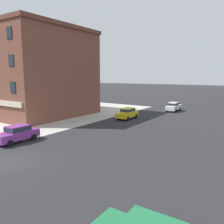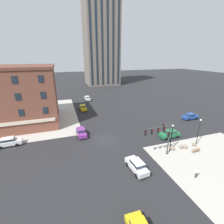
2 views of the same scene
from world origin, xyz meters
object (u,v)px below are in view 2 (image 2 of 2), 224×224
Objects in this scene: car_main_southbound_near at (137,165)px; car_cross_far at (83,107)px; pedestrian_at_curb at (197,172)px; street_lamp_corner_near at (172,135)px; bollard_sphere_curb_a at (173,148)px; bench_near_signal at (196,150)px; street_lamp_mid_sidewalk at (199,129)px; car_cross_westbound at (190,116)px; traffic_signal_main at (162,134)px; car_main_northbound_near at (81,132)px; car_main_mid at (87,98)px; bollard_sphere_curb_c at (185,147)px; car_parked_curb at (170,134)px; car_cross_eastbound at (9,142)px; bollard_sphere_curb_d at (194,144)px; bollard_sphere_curb_b at (181,147)px.

car_main_southbound_near is 31.39m from car_cross_far.
street_lamp_corner_near is at bearing 84.61° from pedestrian_at_curb.
bollard_sphere_curb_a is 4.02m from bench_near_signal.
street_lamp_mid_sidewalk reaches higher than car_cross_westbound.
street_lamp_corner_near is at bearing 159.94° from bench_near_signal.
traffic_signal_main is 6.92m from car_main_southbound_near.
traffic_signal_main reaches higher than car_cross_far.
bollard_sphere_curb_a reaches higher than bench_near_signal.
car_main_northbound_near is 29.88m from car_cross_westbound.
car_cross_far is at bearing 96.29° from car_main_southbound_near.
car_cross_westbound and car_main_mid have the same top height.
pedestrian_at_curb reaches higher than car_main_mid.
bollard_sphere_curb_c is 0.14× the size of street_lamp_corner_near.
car_parked_curb is at bearing -20.91° from car_main_northbound_near.
bollard_sphere_curb_a is 0.17× the size of car_cross_westbound.
car_cross_far is (-14.97, 28.60, 0.55)m from bollard_sphere_curb_c.
pedestrian_at_curb is 36.89m from car_cross_far.
bollard_sphere_curb_c is 4.14m from street_lamp_mid_sidewalk.
bollard_sphere_curb_c is 0.44× the size of pedestrian_at_curb.
car_parked_curb is (31.71, -7.04, 0.00)m from car_cross_eastbound.
bench_near_signal is 0.33× the size of street_lamp_mid_sidewalk.
car_parked_curb is at bearing 118.59° from bollard_sphere_curb_d.
pedestrian_at_curb reaches higher than bollard_sphere_curb_b.
car_cross_eastbound is 1.02× the size of car_parked_curb.
bollard_sphere_curb_c is 21.22m from car_main_northbound_near.
street_lamp_mid_sidewalk is at bearing 7.21° from bollard_sphere_curb_d.
bollard_sphere_curb_c reaches higher than bench_near_signal.
bollard_sphere_curb_a is at bearing 174.42° from bollard_sphere_curb_c.
bollard_sphere_curb_c is at bearing 2.98° from traffic_signal_main.
street_lamp_corner_near is at bearing -178.64° from street_lamp_mid_sidewalk.
traffic_signal_main is at bearing -176.96° from bollard_sphere_curb_d.
street_lamp_mid_sidewalk is at bearing -58.07° from car_cross_far.
pedestrian_at_curb is 0.38× the size of car_cross_westbound.
bollard_sphere_curb_c is (5.83, 0.30, -3.74)m from traffic_signal_main.
car_main_southbound_near is at bearing -158.11° from traffic_signal_main.
bollard_sphere_curb_a is at bearing 13.79° from street_lamp_corner_near.
bollard_sphere_curb_a is at bearing -21.12° from car_cross_eastbound.
pedestrian_at_curb is 24.20m from car_cross_westbound.
car_main_mid is at bearing 77.52° from car_main_northbound_near.
car_cross_eastbound is 24.00m from car_cross_far.
car_main_mid is (-11.42, 35.66, 0.00)m from car_parked_curb.
bollard_sphere_curb_c is 7.88m from pedestrian_at_curb.
car_parked_curb is (-2.39, 4.38, 0.55)m from bollard_sphere_curb_d.
bench_near_signal is at bearing -127.26° from bollard_sphere_curb_d.
street_lamp_mid_sidewalk is 42.53m from car_main_mid.
street_lamp_mid_sidewalk is (3.53, -0.07, 3.10)m from bollard_sphere_curb_b.
car_main_northbound_near is (-17.95, 11.31, 0.55)m from bollard_sphere_curb_c.
bollard_sphere_curb_a is 0.16× the size of car_main_southbound_near.
car_parked_curb is at bearing 70.22° from pedestrian_at_curb.
car_main_southbound_near is 1.03× the size of car_parked_curb.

